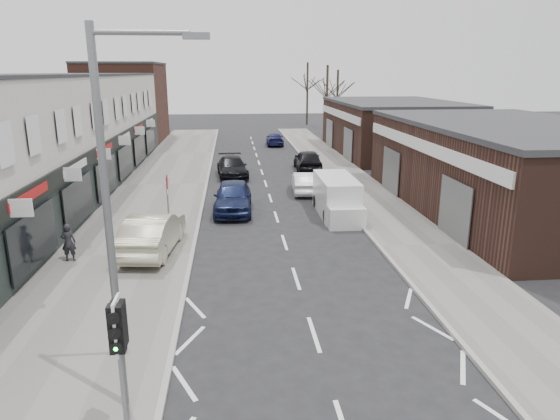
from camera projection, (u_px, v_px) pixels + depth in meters
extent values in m
plane|color=black|center=(327.00, 375.00, 12.32)|extent=(160.00, 160.00, 0.00)
cube|color=slate|center=(163.00, 185.00, 32.78)|extent=(5.50, 64.00, 0.12)
cube|color=slate|center=(350.00, 181.00, 33.94)|extent=(3.50, 64.00, 0.12)
cube|color=beige|center=(35.00, 138.00, 28.82)|extent=(8.00, 41.00, 7.10)
cube|color=#4B2920|center=(124.00, 103.00, 53.15)|extent=(8.00, 10.00, 8.00)
cube|color=#3B231B|center=(512.00, 170.00, 26.32)|extent=(10.00, 18.00, 4.50)
cube|color=#3B231B|center=(393.00, 128.00, 45.50)|extent=(10.00, 16.00, 4.50)
cylinder|color=slate|center=(123.00, 375.00, 9.56)|extent=(0.12, 0.12, 3.00)
cube|color=silver|center=(118.00, 326.00, 9.28)|extent=(0.05, 0.55, 1.10)
cube|color=black|center=(117.00, 329.00, 9.17)|extent=(0.28, 0.22, 0.95)
sphere|color=#0CE533|center=(117.00, 347.00, 9.13)|extent=(0.18, 0.18, 0.18)
cube|color=black|center=(119.00, 323.00, 9.40)|extent=(0.26, 0.20, 0.90)
cylinder|color=slate|center=(109.00, 232.00, 10.02)|extent=(0.16, 0.16, 8.00)
cylinder|color=slate|center=(141.00, 33.00, 9.08)|extent=(1.80, 0.10, 0.10)
cube|color=slate|center=(196.00, 36.00, 9.19)|extent=(0.50, 0.22, 0.12)
cylinder|color=slate|center=(168.00, 204.00, 22.98)|extent=(0.07, 0.07, 2.50)
cube|color=white|center=(168.00, 191.00, 22.82)|extent=(0.04, 0.45, 0.25)
cube|color=silver|center=(336.00, 196.00, 26.01)|extent=(1.83, 4.36, 1.98)
cube|color=silver|center=(347.00, 218.00, 23.70)|extent=(1.76, 0.77, 1.04)
cylinder|color=black|center=(326.00, 216.00, 24.66)|extent=(0.21, 0.66, 0.66)
cylinder|color=black|center=(358.00, 216.00, 24.81)|extent=(0.21, 0.66, 0.66)
cylinder|color=black|center=(316.00, 201.00, 27.57)|extent=(0.21, 0.66, 0.66)
cylinder|color=black|center=(344.00, 200.00, 27.72)|extent=(0.21, 0.66, 0.66)
imported|color=#B4AC90|center=(153.00, 233.00, 20.26)|extent=(2.25, 5.06, 1.61)
imported|color=black|center=(68.00, 242.00, 19.25)|extent=(0.56, 0.38, 1.51)
imported|color=#141D41|center=(233.00, 197.00, 26.48)|extent=(2.14, 4.91, 1.65)
imported|color=black|center=(232.00, 167.00, 35.32)|extent=(2.36, 5.04, 1.42)
imported|color=silver|center=(304.00, 182.00, 30.74)|extent=(1.63, 4.01, 1.29)
imported|color=black|center=(308.00, 160.00, 37.64)|extent=(2.07, 4.74, 1.59)
imported|color=#141540|center=(275.00, 139.00, 50.77)|extent=(1.93, 4.31, 1.23)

